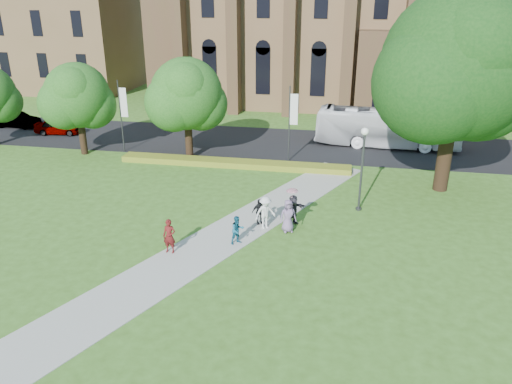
% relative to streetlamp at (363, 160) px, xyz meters
% --- Properties ---
extents(ground, '(160.00, 160.00, 0.00)m').
position_rel_streetlamp_xyz_m(ground, '(-7.50, -6.50, -3.30)').
color(ground, '#395E1C').
rests_on(ground, ground).
extents(road, '(160.00, 10.00, 0.02)m').
position_rel_streetlamp_xyz_m(road, '(-7.50, 13.50, -3.29)').
color(road, black).
rests_on(road, ground).
extents(footpath, '(15.58, 28.54, 0.04)m').
position_rel_streetlamp_xyz_m(footpath, '(-7.50, -5.50, -3.28)').
color(footpath, '#B2B2A8').
rests_on(footpath, ground).
extents(flower_hedge, '(18.00, 1.40, 0.45)m').
position_rel_streetlamp_xyz_m(flower_hedge, '(-9.50, 6.70, -3.07)').
color(flower_hedge, '#AB8722').
rests_on(flower_hedge, ground).
extents(building_west, '(22.00, 14.00, 18.30)m').
position_rel_streetlamp_xyz_m(building_west, '(-41.50, 35.50, 5.91)').
color(building_west, brown).
rests_on(building_west, ground).
extents(streetlamp, '(0.44, 0.44, 5.24)m').
position_rel_streetlamp_xyz_m(streetlamp, '(0.00, 0.00, 0.00)').
color(streetlamp, '#38383D').
rests_on(streetlamp, ground).
extents(large_tree, '(9.60, 9.60, 13.20)m').
position_rel_streetlamp_xyz_m(large_tree, '(5.50, 4.50, 5.07)').
color(large_tree, '#332114').
rests_on(large_tree, ground).
extents(street_tree_0, '(5.20, 5.20, 7.50)m').
position_rel_streetlamp_xyz_m(street_tree_0, '(-22.50, 7.50, 1.58)').
color(street_tree_0, '#332114').
rests_on(street_tree_0, ground).
extents(street_tree_1, '(5.60, 5.60, 8.05)m').
position_rel_streetlamp_xyz_m(street_tree_1, '(-13.50, 8.00, 1.93)').
color(street_tree_1, '#332114').
rests_on(street_tree_1, ground).
extents(banner_pole_0, '(0.70, 0.10, 6.00)m').
position_rel_streetlamp_xyz_m(banner_pole_0, '(-5.39, 8.70, 0.09)').
color(banner_pole_0, '#38383D').
rests_on(banner_pole_0, ground).
extents(banner_pole_1, '(0.70, 0.10, 6.00)m').
position_rel_streetlamp_xyz_m(banner_pole_1, '(-19.39, 8.70, 0.09)').
color(banner_pole_1, '#38383D').
rests_on(banner_pole_1, ground).
extents(tour_coach, '(12.30, 3.39, 3.40)m').
position_rel_streetlamp_xyz_m(tour_coach, '(2.33, 14.25, -1.58)').
color(tour_coach, white).
rests_on(tour_coach, road).
extents(car_0, '(4.45, 2.24, 1.45)m').
position_rel_streetlamp_xyz_m(car_0, '(-27.93, 12.68, -2.55)').
color(car_0, gray).
rests_on(car_0, road).
extents(car_1, '(4.66, 1.78, 1.52)m').
position_rel_streetlamp_xyz_m(car_1, '(-33.33, 14.25, -2.52)').
color(car_1, gray).
rests_on(car_1, road).
extents(pedestrian_0, '(0.68, 0.46, 1.84)m').
position_rel_streetlamp_xyz_m(pedestrian_0, '(-9.66, -7.39, -2.33)').
color(pedestrian_0, '#571414').
rests_on(pedestrian_0, footpath).
extents(pedestrian_1, '(0.98, 0.96, 1.59)m').
position_rel_streetlamp_xyz_m(pedestrian_1, '(-6.42, -5.80, -2.46)').
color(pedestrian_1, '#175773').
rests_on(pedestrian_1, footpath).
extents(pedestrian_2, '(1.42, 1.28, 1.92)m').
position_rel_streetlamp_xyz_m(pedestrian_2, '(-5.28, -3.67, -2.30)').
color(pedestrian_2, silver).
rests_on(pedestrian_2, footpath).
extents(pedestrian_3, '(0.96, 0.81, 1.54)m').
position_rel_streetlamp_xyz_m(pedestrian_3, '(-5.72, -3.17, -2.49)').
color(pedestrian_3, black).
rests_on(pedestrian_3, footpath).
extents(pedestrian_4, '(1.09, 0.92, 1.91)m').
position_rel_streetlamp_xyz_m(pedestrian_4, '(-3.95, -3.86, -2.30)').
color(pedestrian_4, slate).
rests_on(pedestrian_4, footpath).
extents(pedestrian_5, '(1.41, 1.69, 1.82)m').
position_rel_streetlamp_xyz_m(pedestrian_5, '(-3.77, -2.90, -2.35)').
color(pedestrian_5, '#25232A').
rests_on(pedestrian_5, footpath).
extents(parasol, '(0.84, 0.84, 0.58)m').
position_rel_streetlamp_xyz_m(parasol, '(-3.77, -3.76, -1.06)').
color(parasol, '#D999AA').
rests_on(parasol, pedestrian_4).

